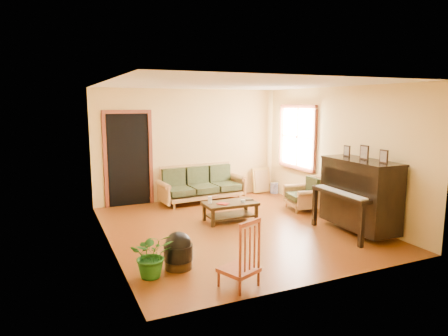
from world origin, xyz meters
name	(u,v)px	position (x,y,z in m)	size (l,w,h in m)	color
floor	(235,228)	(0.00, 0.00, 0.00)	(5.00, 5.00, 0.00)	#58270B
doorway	(128,160)	(-1.45, 2.48, 1.02)	(1.08, 0.16, 2.05)	black
window	(298,137)	(2.21, 1.30, 1.50)	(0.12, 1.36, 1.46)	white
sofa	(202,184)	(0.15, 2.09, 0.43)	(1.98, 0.83, 0.85)	#A5743C
coffee_table	(230,212)	(0.09, 0.43, 0.19)	(1.03, 0.56, 0.37)	black
armchair	(303,193)	(1.87, 0.56, 0.37)	(0.71, 0.74, 0.74)	#A5743C
piano	(360,196)	(1.89, -1.11, 0.65)	(0.87, 1.48, 1.31)	black
footstool	(178,255)	(-1.52, -1.31, 0.19)	(0.41, 0.41, 0.39)	black
red_chair	(239,253)	(-1.00, -2.16, 0.44)	(0.41, 0.45, 0.89)	maroon
leaning_frame	(261,180)	(1.86, 2.34, 0.33)	(0.50, 0.11, 0.67)	gold
ceramic_crock	(274,188)	(2.14, 2.17, 0.13)	(0.21, 0.21, 0.26)	#33419A
potted_plant	(152,255)	(-1.92, -1.44, 0.31)	(0.56, 0.48, 0.62)	#1B5A19
book	(221,205)	(-0.16, 0.31, 0.38)	(0.16, 0.21, 0.02)	maroon
candle	(210,200)	(-0.29, 0.53, 0.44)	(0.08, 0.08, 0.13)	white
glass_jar	(243,201)	(0.31, 0.32, 0.40)	(0.09, 0.09, 0.06)	white
remote	(250,200)	(0.52, 0.43, 0.38)	(0.16, 0.04, 0.02)	black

